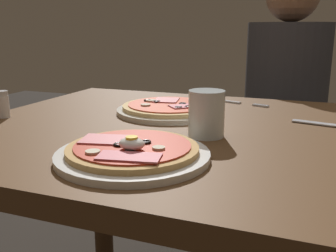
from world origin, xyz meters
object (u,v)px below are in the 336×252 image
object	(u,v)px
pizza_foreground	(132,152)
fork	(239,103)
diner_person	(283,128)
pizza_across_left	(169,109)
salt_shaker	(3,104)
water_glass_near	(206,117)
dining_table	(197,178)

from	to	relation	value
pizza_foreground	fork	size ratio (longest dim) A/B	1.71
pizza_foreground	diner_person	bearing A→B (deg)	80.46
pizza_across_left	salt_shaker	bearing A→B (deg)	-152.17
pizza_foreground	salt_shaker	world-z (taller)	salt_shaker
pizza_foreground	pizza_across_left	size ratio (longest dim) A/B	0.96
pizza_across_left	fork	xyz separation A→B (m)	(0.15, 0.20, -0.01)
pizza_across_left	water_glass_near	xyz separation A→B (m)	(0.15, -0.18, 0.03)
fork	salt_shaker	xyz separation A→B (m)	(-0.51, -0.39, 0.03)
pizza_foreground	dining_table	bearing A→B (deg)	79.87
diner_person	pizza_foreground	bearing A→B (deg)	80.46
dining_table	salt_shaker	size ratio (longest dim) A/B	16.07
pizza_foreground	salt_shaker	size ratio (longest dim) A/B	3.96
pizza_across_left	fork	distance (m)	0.24
dining_table	salt_shaker	bearing A→B (deg)	-170.84
fork	salt_shaker	bearing A→B (deg)	-142.79
pizza_foreground	water_glass_near	xyz separation A→B (m)	(0.08, 0.18, 0.03)
pizza_foreground	diner_person	xyz separation A→B (m)	(0.17, 1.03, -0.19)
pizza_across_left	diner_person	distance (m)	0.74
pizza_across_left	water_glass_near	distance (m)	0.24
pizza_foreground	water_glass_near	world-z (taller)	water_glass_near
water_glass_near	fork	world-z (taller)	water_glass_near
pizza_across_left	diner_person	world-z (taller)	diner_person
pizza_across_left	diner_person	bearing A→B (deg)	70.04
pizza_foreground	water_glass_near	size ratio (longest dim) A/B	2.79
dining_table	fork	distance (m)	0.34
pizza_foreground	pizza_across_left	xyz separation A→B (m)	(-0.07, 0.36, -0.00)
pizza_foreground	salt_shaker	bearing A→B (deg)	158.92
pizza_foreground	water_glass_near	bearing A→B (deg)	66.56
salt_shaker	diner_person	bearing A→B (deg)	54.74
pizza_across_left	fork	size ratio (longest dim) A/B	1.77
salt_shaker	dining_table	bearing A→B (deg)	9.16
salt_shaker	diner_person	distance (m)	1.08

